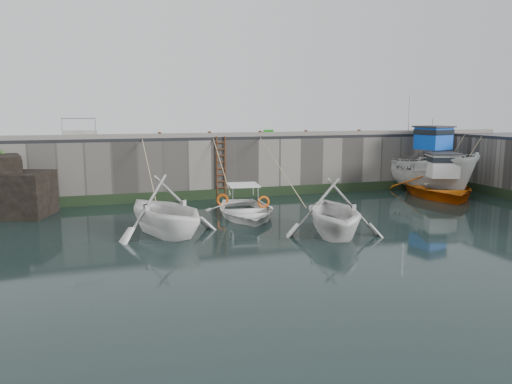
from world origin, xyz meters
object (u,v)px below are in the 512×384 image
object	(u,v)px
bollard_d	(306,133)
bollard_e	(359,132)
boat_near_blue	(245,216)
boat_near_blacktrim	(333,234)
boat_near_white	(166,234)
bollard_c	(260,133)
fish_crate	(268,132)
boat_far_white	(423,171)
bollard_a	(160,135)
bollard_b	(210,134)
ladder	(221,168)
boat_far_orange	(437,187)

from	to	relation	value
bollard_d	bollard_e	world-z (taller)	same
boat_near_blue	bollard_e	distance (m)	9.89
boat_near_blacktrim	bollard_d	xyz separation A→B (m)	(2.61, 8.77, 3.30)
boat_near_white	bollard_c	world-z (taller)	bollard_c
fish_crate	bollard_d	bearing A→B (deg)	-19.49
boat_far_white	bollard_a	distance (m)	14.70
bollard_b	bollard_a	bearing A→B (deg)	180.00
boat_near_blue	boat_near_white	bearing A→B (deg)	-143.34
ladder	boat_near_white	bearing A→B (deg)	-119.40
boat_near_blue	boat_far_orange	world-z (taller)	boat_far_orange
boat_near_blacktrim	bollard_a	bearing A→B (deg)	135.27
boat_near_blue	boat_far_white	world-z (taller)	boat_far_white
bollard_d	fish_crate	bearing A→B (deg)	145.13
bollard_a	bollard_c	bearing A→B (deg)	0.00
boat_near_blue	bollard_e	bearing A→B (deg)	37.36
boat_near_blue	fish_crate	distance (m)	7.48
boat_far_white	boat_far_orange	distance (m)	1.62
ladder	bollard_c	xyz separation A→B (m)	(2.20, 0.34, 1.71)
boat_near_blacktrim	bollard_e	bearing A→B (deg)	71.11
bollard_b	boat_far_white	bearing A→B (deg)	-5.53
boat_far_white	fish_crate	bearing A→B (deg)	151.26
bollard_b	boat_far_orange	bearing A→B (deg)	-12.45
fish_crate	bollard_d	world-z (taller)	bollard_d
boat_near_white	bollard_e	world-z (taller)	bollard_e
boat_near_blue	boat_far_white	bearing A→B (deg)	24.01
fish_crate	bollard_e	distance (m)	5.08
boat_far_white	bollard_c	world-z (taller)	boat_far_white
boat_near_blue	bollard_e	size ratio (longest dim) A/B	17.23
fish_crate	boat_far_white	bearing A→B (deg)	-0.33
ladder	boat_far_orange	bearing A→B (deg)	-11.36
boat_near_white	boat_near_blacktrim	world-z (taller)	boat_near_white
bollard_a	bollard_e	world-z (taller)	same
boat_near_white	boat_near_blacktrim	bearing A→B (deg)	-39.34
boat_near_white	bollard_d	world-z (taller)	bollard_d
boat_near_white	bollard_e	size ratio (longest dim) A/B	16.75
fish_crate	bollard_a	world-z (taller)	bollard_a
bollard_b	bollard_e	world-z (taller)	same
bollard_a	bollard_b	bearing A→B (deg)	0.00
boat_near_blacktrim	bollard_a	distance (m)	10.71
bollard_c	bollard_d	size ratio (longest dim) A/B	1.00
boat_near_white	bollard_b	world-z (taller)	bollard_b
boat_near_blacktrim	boat_far_orange	bearing A→B (deg)	48.53
bollard_e	boat_near_blue	bearing A→B (deg)	-149.28
ladder	bollard_d	world-z (taller)	bollard_d
boat_far_orange	bollard_c	world-z (taller)	boat_far_orange
bollard_a	bollard_c	distance (m)	5.20
boat_near_white	bollard_b	xyz separation A→B (m)	(3.19, 6.89, 3.30)
boat_near_blue	bollard_d	size ratio (longest dim) A/B	17.23
boat_far_orange	boat_near_blue	bearing A→B (deg)	-150.54
ladder	bollard_e	size ratio (longest dim) A/B	11.43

